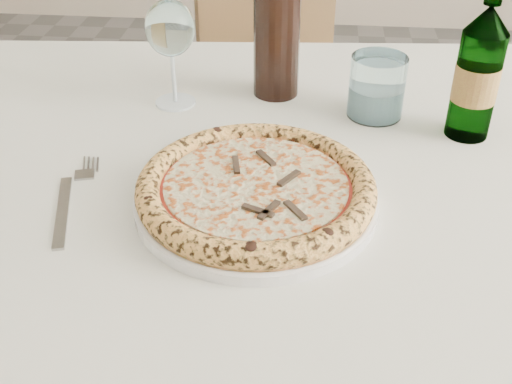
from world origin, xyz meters
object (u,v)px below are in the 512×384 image
(dining_table, at_px, (263,211))
(tumbler, at_px, (376,91))
(beer_bottle, at_px, (478,73))
(plate, at_px, (256,199))
(wine_glass, at_px, (170,31))
(chair_far, at_px, (277,77))
(wine_bottle, at_px, (277,17))
(pizza, at_px, (256,188))

(dining_table, distance_m, tumbler, 0.26)
(beer_bottle, bearing_deg, tumbler, 159.57)
(dining_table, relative_size, tumbler, 16.91)
(plate, distance_m, wine_glass, 0.34)
(chair_far, relative_size, tumbler, 9.63)
(beer_bottle, bearing_deg, chair_far, 115.50)
(beer_bottle, xyz_separation_m, wine_bottle, (-0.29, 0.11, 0.03))
(beer_bottle, bearing_deg, dining_table, -158.69)
(tumbler, height_order, wine_bottle, wine_bottle)
(chair_far, bearing_deg, tumbler, -73.06)
(pizza, relative_size, wine_bottle, 0.98)
(pizza, relative_size, beer_bottle, 1.22)
(pizza, xyz_separation_m, tumbler, (0.16, 0.26, 0.02))
(dining_table, distance_m, wine_bottle, 0.31)
(chair_far, relative_size, wine_bottle, 3.05)
(beer_bottle, bearing_deg, pizza, -143.89)
(plate, relative_size, pizza, 1.02)
(chair_far, relative_size, beer_bottle, 3.79)
(chair_far, xyz_separation_m, pizza, (0.03, -0.90, 0.25))
(plate, bearing_deg, wine_glass, 120.19)
(wine_glass, distance_m, tumbler, 0.33)
(plate, xyz_separation_m, wine_bottle, (0.00, 0.33, 0.12))
(chair_far, distance_m, wine_glass, 0.73)
(dining_table, height_order, wine_bottle, wine_bottle)
(tumbler, relative_size, wine_bottle, 0.32)
(dining_table, xyz_separation_m, wine_glass, (-0.16, 0.17, 0.20))
(pizza, bearing_deg, plate, 60.00)
(plate, xyz_separation_m, beer_bottle, (0.29, 0.21, 0.09))
(dining_table, height_order, plate, plate)
(pizza, height_order, wine_glass, wine_glass)
(chair_far, bearing_deg, beer_bottle, -64.50)
(chair_far, distance_m, tumbler, 0.72)
(beer_bottle, height_order, wine_bottle, wine_bottle)
(pizza, xyz_separation_m, wine_glass, (-0.16, 0.27, 0.10))
(plate, bearing_deg, dining_table, 90.00)
(dining_table, relative_size, wine_glass, 9.54)
(chair_far, height_order, wine_bottle, wine_bottle)
(plate, height_order, pizza, pizza)
(tumbler, relative_size, beer_bottle, 0.39)
(pizza, bearing_deg, dining_table, 90.00)
(wine_glass, xyz_separation_m, wine_bottle, (0.16, 0.06, 0.01))
(plate, xyz_separation_m, tumbler, (0.16, 0.26, 0.03))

